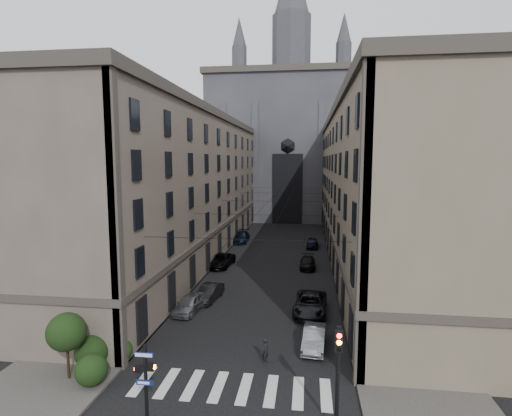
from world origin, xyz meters
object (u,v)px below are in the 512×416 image
at_px(car_right_near, 314,338).
at_px(car_right_far, 312,243).
at_px(gothic_tower, 290,137).
at_px(car_right_midfar, 308,263).
at_px(pedestrian_signal_left, 145,378).
at_px(car_right_midnear, 310,304).
at_px(car_left_midnear, 209,293).
at_px(car_left_far, 241,237).
at_px(car_left_midfar, 220,260).
at_px(car_left_near, 189,304).
at_px(traffic_light_right, 338,367).
at_px(pedestrian, 266,351).

xyz_separation_m(car_right_near, car_right_far, (0.16, 31.57, 0.02)).
bearing_deg(gothic_tower, car_right_midfar, -84.57).
height_order(pedestrian_signal_left, car_right_far, pedestrian_signal_left).
height_order(car_right_midnear, car_right_far, car_right_midnear).
height_order(car_left_midnear, car_right_near, car_left_midnear).
relative_size(gothic_tower, car_right_far, 13.98).
height_order(gothic_tower, car_right_near, gothic_tower).
bearing_deg(car_right_near, car_left_far, 112.11).
bearing_deg(car_left_midfar, car_left_far, 95.33).
relative_size(car_left_near, car_left_midnear, 0.99).
distance_m(traffic_light_right, car_right_midfar, 29.03).
bearing_deg(pedestrian_signal_left, car_right_midfar, 75.25).
distance_m(car_left_far, car_right_midfar, 17.45).
height_order(car_right_near, car_right_far, car_right_far).
relative_size(car_left_midfar, car_left_far, 0.96).
bearing_deg(pedestrian_signal_left, pedestrian, 51.65).
bearing_deg(car_left_near, car_right_far, 74.01).
relative_size(car_left_near, car_right_far, 1.03).
bearing_deg(car_left_midnear, car_left_midfar, 104.83).
distance_m(gothic_tower, car_left_near, 62.00).
xyz_separation_m(pedestrian_signal_left, car_left_midnear, (-1.21, 17.14, -1.61)).
bearing_deg(car_right_far, car_left_near, -109.54).
xyz_separation_m(car_right_midnear, pedestrian, (-2.83, -8.75, 0.02)).
bearing_deg(pedestrian, car_right_midfar, 1.83).
distance_m(car_left_far, car_right_midnear, 30.02).
height_order(car_left_midnear, car_right_midfar, car_left_midnear).
height_order(pedestrian_signal_left, car_right_midnear, pedestrian_signal_left).
distance_m(car_left_near, pedestrian, 10.55).
bearing_deg(car_right_midnear, car_left_midnear, 172.07).
bearing_deg(car_right_far, car_left_midfar, -130.65).
relative_size(pedestrian_signal_left, car_left_midnear, 0.93).
bearing_deg(car_left_near, car_right_midfar, 62.67).
distance_m(gothic_tower, car_right_midnear, 60.80).
bearing_deg(car_right_midnear, car_right_far, 92.79).
distance_m(car_left_midnear, pedestrian, 12.39).
height_order(traffic_light_right, car_left_midfar, traffic_light_right).
distance_m(car_left_near, car_right_midfar, 18.10).
distance_m(pedestrian_signal_left, pedestrian, 8.42).
xyz_separation_m(car_left_near, car_right_midfar, (9.86, 15.18, -0.07)).
height_order(car_right_midfar, pedestrian, pedestrian).
distance_m(gothic_tower, car_left_midfar, 48.37).
distance_m(car_left_near, car_left_far, 29.20).
relative_size(pedestrian_signal_left, car_right_midfar, 0.88).
bearing_deg(car_right_near, pedestrian, -136.31).
distance_m(gothic_tower, car_right_near, 66.87).
height_order(car_right_near, car_right_midnear, car_right_midnear).
bearing_deg(car_right_midnear, pedestrian, -104.26).
distance_m(car_left_midfar, car_right_midnear, 17.10).
height_order(car_left_near, car_left_far, car_left_far).
relative_size(traffic_light_right, car_left_near, 1.21).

